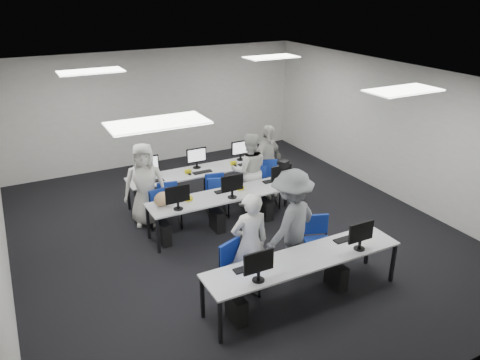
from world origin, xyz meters
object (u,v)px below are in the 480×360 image
chair_0 (239,282)px  student_2 (145,185)px  chair_4 (268,191)px  chair_2 (170,213)px  chair_7 (255,189)px  chair_5 (156,213)px  chair_1 (317,251)px  chair_6 (216,200)px  chair_3 (217,202)px  desk_mid (228,196)px  student_0 (250,244)px  student_3 (267,162)px  photographer (291,223)px  student_1 (249,171)px  desk_front (304,261)px

chair_0 → student_2: student_2 is taller
chair_4 → chair_2: bearing=-161.1°
chair_7 → chair_5: bearing=-157.8°
chair_1 → chair_2: size_ratio=1.02×
chair_6 → chair_3: bearing=-89.4°
desk_mid → student_0: student_0 is taller
desk_mid → chair_3: size_ratio=3.71×
chair_0 → chair_5: (-0.39, 2.90, -0.02)m
chair_6 → chair_0: bearing=-88.9°
chair_1 → student_3: (0.67, 2.87, 0.56)m
chair_5 → photographer: size_ratio=0.46×
chair_4 → student_0: student_0 is taller
chair_3 → photographer: size_ratio=0.46×
student_2 → chair_3: bearing=10.1°
photographer → student_2: bearing=-83.3°
student_0 → chair_3: bearing=-99.1°
chair_2 → student_0: (0.38, -2.64, 0.57)m
student_1 → photographer: size_ratio=0.89×
desk_mid → chair_7: chair_7 is taller
chair_2 → student_2: size_ratio=0.51×
chair_6 → student_1: student_1 is taller
chair_5 → student_1: (2.09, -0.10, 0.56)m
student_1 → desk_front: bearing=94.6°
chair_6 → chair_5: bearing=-162.5°
desk_front → student_3: size_ratio=1.90×
student_0 → chair_6: bearing=-99.3°
chair_4 → student_3: size_ratio=0.58×
desk_mid → chair_7: size_ratio=3.51×
chair_7 → student_2: 2.52m
chair_7 → chair_3: bearing=-148.7°
chair_3 → photographer: bearing=-75.5°
desk_front → student_3: (1.42, 3.51, 0.16)m
desk_mid → student_3: (1.42, 0.91, 0.16)m
chair_2 → student_1: 1.92m
chair_7 → student_3: 0.67m
chair_5 → chair_6: 1.33m
student_0 → student_1: size_ratio=1.02×
chair_4 → student_1: 0.67m
chair_1 → photographer: (-0.54, 0.06, 0.65)m
chair_0 → student_3: student_3 is taller
desk_mid → chair_6: size_ratio=3.75×
chair_1 → chair_3: (-0.71, 2.58, -0.01)m
student_1 → student_3: bearing=-138.2°
chair_3 → chair_6: chair_3 is taller
desk_front → desk_mid: bearing=90.0°
student_2 → photographer: bearing=-38.9°
chair_5 → student_0: bearing=-85.9°
photographer → desk_mid: bearing=-106.5°
chair_4 → student_0: size_ratio=0.58×
chair_0 → photographer: photographer is taller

